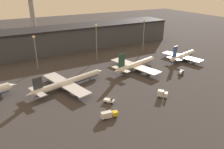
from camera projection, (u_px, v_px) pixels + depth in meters
name	position (u px, v px, depth m)	size (l,w,h in m)	color
ground	(108.00, 99.00, 109.35)	(600.00, 600.00, 0.00)	#383538
terminal_building	(55.00, 40.00, 181.65)	(213.02, 27.05, 19.68)	#3D424C
airplane_1	(68.00, 82.00, 120.01)	(48.03, 38.06, 11.14)	silver
airplane_2	(136.00, 65.00, 144.81)	(40.13, 38.69, 13.83)	white
airplane_3	(183.00, 56.00, 163.20)	(35.27, 31.54, 12.68)	white
service_vehicle_1	(181.00, 72.00, 137.74)	(5.26, 4.31, 2.53)	#282D38
service_vehicle_2	(109.00, 114.00, 93.18)	(7.67, 3.01, 3.30)	gold
service_vehicle_3	(162.00, 94.00, 110.19)	(5.13, 5.33, 3.69)	white
service_vehicle_5	(109.00, 101.00, 105.51)	(5.12, 5.43, 2.52)	white
lamp_post_1	(35.00, 49.00, 138.77)	(1.80, 1.80, 23.33)	slate
lamp_post_2	(96.00, 38.00, 157.03)	(1.80, 1.80, 26.73)	slate
lamp_post_3	(144.00, 32.00, 175.68)	(1.80, 1.80, 26.65)	slate
control_tower	(32.00, 13.00, 203.69)	(9.00, 9.00, 47.79)	#99999E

